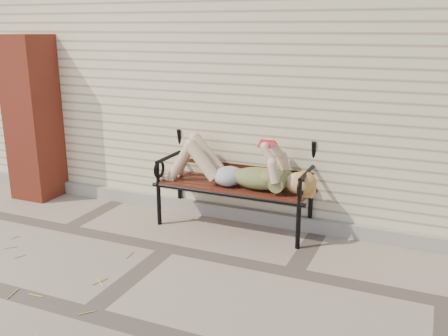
% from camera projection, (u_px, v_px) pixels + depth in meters
% --- Properties ---
extents(ground, '(80.00, 80.00, 0.00)m').
position_uv_depth(ground, '(169.00, 248.00, 4.86)').
color(ground, gray).
rests_on(ground, ground).
extents(house_wall, '(8.00, 4.00, 3.00)m').
position_uv_depth(house_wall, '(270.00, 69.00, 7.10)').
color(house_wall, beige).
rests_on(house_wall, ground).
extents(foundation_strip, '(8.00, 0.10, 0.15)m').
position_uv_depth(foundation_strip, '(211.00, 209.00, 5.70)').
color(foundation_strip, gray).
rests_on(foundation_strip, ground).
extents(brick_pillar, '(0.50, 0.50, 2.00)m').
position_uv_depth(brick_pillar, '(33.00, 118.00, 6.13)').
color(brick_pillar, '#A33724').
rests_on(brick_pillar, ground).
extents(garden_bench, '(1.76, 0.70, 1.14)m').
position_uv_depth(garden_bench, '(237.00, 168.00, 5.30)').
color(garden_bench, black).
rests_on(garden_bench, ground).
extents(reading_woman, '(1.66, 0.38, 0.52)m').
position_uv_depth(reading_woman, '(234.00, 168.00, 5.16)').
color(reading_woman, '#092B3F').
rests_on(reading_woman, ground).
extents(straw_scatter, '(2.86, 1.64, 0.01)m').
position_uv_depth(straw_scatter, '(19.00, 264.00, 4.52)').
color(straw_scatter, tan).
rests_on(straw_scatter, ground).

